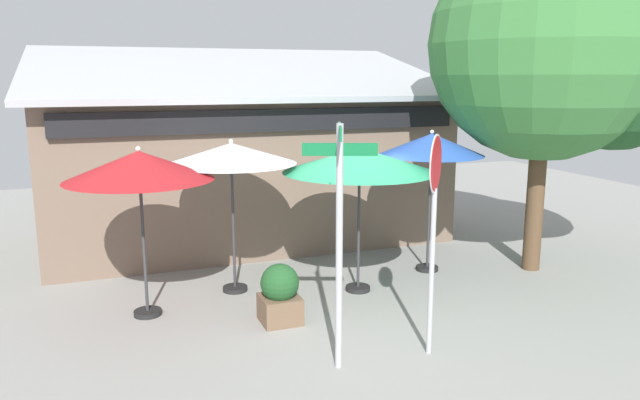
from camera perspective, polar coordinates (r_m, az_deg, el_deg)
name	(u,v)px	position (r m, az deg, el deg)	size (l,w,h in m)	color
ground_plane	(355,309)	(10.36, 3.33, -10.16)	(28.00, 28.00, 0.10)	gray
cafe_building	(244,164)	(14.55, -7.19, 3.37)	(9.29, 5.21, 4.51)	#705B4C
street_sign_post	(339,222)	(7.66, 1.83, -2.05)	(0.88, 0.94, 3.21)	#A8AAB2
stop_sign	(434,203)	(8.16, 10.67, -0.32)	(0.53, 0.59, 3.05)	#A8AAB2
patio_umbrella_crimson_left	(139,167)	(9.73, -16.63, 3.01)	(2.29, 2.29, 2.73)	black
patio_umbrella_ivory_center	(231,155)	(10.55, -8.33, 4.23)	(2.24, 2.24, 2.73)	black
patio_umbrella_forest_green_right	(360,161)	(10.49, 3.73, 3.70)	(2.68, 2.68, 2.65)	black
patio_umbrella_royal_blue_far_right	(432,146)	(11.81, 10.43, 5.03)	(2.01, 2.01, 2.78)	black
shade_tree	(565,51)	(12.49, 21.98, 12.87)	(4.92, 4.36, 6.55)	brown
sidewalk_planter	(280,294)	(9.55, -3.79, -8.77)	(0.60, 0.60, 0.94)	brown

